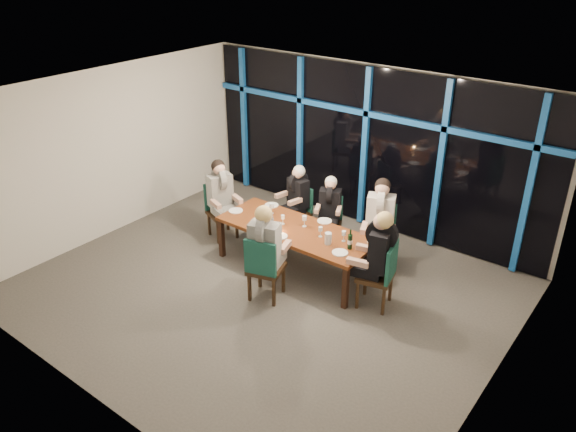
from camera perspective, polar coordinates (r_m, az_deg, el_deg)
The scene contains 29 objects.
room at distance 7.89m, azimuth -2.66°, elevation 4.78°, with size 7.04×7.00×3.02m.
window_wall at distance 10.33m, azimuth 8.00°, elevation 7.10°, with size 6.86×0.43×2.94m.
dining_table at distance 9.03m, azimuth 0.77°, elevation -1.63°, with size 2.60×1.00×0.75m.
chair_far_left at distance 10.22m, azimuth 1.22°, elevation 0.83°, with size 0.52×0.52×0.92m.
chair_far_mid at distance 9.91m, azimuth 4.27°, elevation -0.21°, with size 0.55×0.55×0.89m.
chair_far_right at distance 9.35m, azimuth 9.25°, elevation -1.59°, with size 0.64×0.64×1.06m.
chair_end_left at distance 10.21m, azimuth -6.94°, elevation 0.93°, with size 0.60×0.60×1.01m.
chair_end_right at distance 8.28m, azimuth 9.54°, elevation -5.63°, with size 0.59×0.59×1.06m.
chair_near_mid at distance 8.31m, azimuth -2.48°, elevation -5.09°, with size 0.61×0.61×1.06m.
diner_far_left at distance 10.02m, azimuth 0.89°, elevation 2.59°, with size 0.52×0.62×0.89m.
diner_far_mid at distance 9.69m, azimuth 4.28°, elevation 1.46°, with size 0.56×0.61×0.86m.
diner_far_right at distance 9.08m, azimuth 9.37°, elevation 0.47°, with size 0.65×0.73×1.03m.
diner_end_left at distance 9.97m, azimuth -6.85°, elevation 2.81°, with size 0.69×0.62×0.98m.
diner_end_right at distance 8.09m, azimuth 9.15°, elevation -3.00°, with size 0.71×0.59×1.03m.
diner_near_mid at distance 8.17m, azimuth -2.29°, elevation -2.28°, with size 0.62×0.72×1.04m.
plate_far_left at distance 9.75m, azimuth -1.68°, elevation 1.11°, with size 0.24×0.24×0.01m, color white.
plate_far_mid at distance 9.23m, azimuth 3.72°, elevation -0.51°, with size 0.24×0.24×0.01m, color white.
plate_far_right at distance 8.70m, azimuth 8.81°, elevation -2.60°, with size 0.24×0.24×0.01m, color white.
plate_end_left at distance 9.60m, azimuth -5.33°, elevation 0.54°, with size 0.24×0.24×0.01m, color white.
plate_end_right at distance 8.35m, azimuth 5.31°, elevation -3.73°, with size 0.24×0.24×0.01m, color white.
plate_near_mid at distance 8.75m, azimuth -0.83°, elevation -2.07°, with size 0.24×0.24×0.01m, color white.
wine_bottle at distance 8.42m, azimuth 6.32°, elevation -2.58°, with size 0.07×0.07×0.32m.
water_pitcher at distance 8.53m, azimuth 4.10°, elevation -2.29°, with size 0.12×0.10×0.19m.
tea_light at distance 8.87m, azimuth -1.05°, elevation -1.59°, with size 0.05×0.05×0.03m, color #F19E48.
wine_glass_a at distance 9.08m, azimuth -0.53°, elevation -0.16°, with size 0.06×0.06×0.16m.
wine_glass_b at distance 9.00m, azimuth 1.69°, elevation -0.28°, with size 0.07×0.07×0.19m.
wine_glass_c at distance 8.71m, azimuth 3.32°, elevation -1.39°, with size 0.07×0.07×0.17m.
wine_glass_d at distance 9.42m, azimuth -1.68°, elevation 1.00°, with size 0.07×0.07×0.18m.
wine_glass_e at distance 8.61m, azimuth 5.70°, elevation -1.82°, with size 0.07×0.07×0.17m.
Camera 1 is at (4.73, -5.59, 4.97)m, focal length 35.00 mm.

